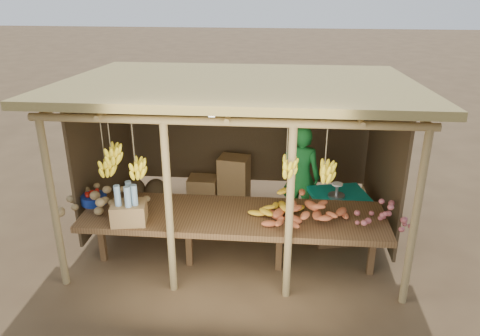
{
  "coord_description": "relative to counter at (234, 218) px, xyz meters",
  "views": [
    {
      "loc": [
        0.55,
        -6.26,
        3.65
      ],
      "look_at": [
        0.0,
        0.0,
        1.05
      ],
      "focal_mm": 35.0,
      "sensor_mm": 36.0,
      "label": 1
    }
  ],
  "objects": [
    {
      "name": "sweet_potato_heap",
      "position": [
        0.96,
        -0.15,
        0.24
      ],
      "size": [
        1.12,
        0.81,
        0.36
      ],
      "primitive_type": null,
      "rotation": [
        0.0,
        0.0,
        -0.21
      ],
      "color": "#C05A31",
      "rests_on": "counter"
    },
    {
      "name": "banana_pile",
      "position": [
        0.56,
        0.05,
        0.24
      ],
      "size": [
        0.75,
        0.56,
        0.35
      ],
      "primitive_type": null,
      "rotation": [
        0.0,
        0.0,
        -0.28
      ],
      "color": "yellow",
      "rests_on": "counter"
    },
    {
      "name": "counter",
      "position": [
        0.0,
        0.0,
        0.0
      ],
      "size": [
        3.9,
        1.05,
        0.8
      ],
      "color": "brown",
      "rests_on": "ground"
    },
    {
      "name": "bottle_box",
      "position": [
        -1.26,
        -0.33,
        0.26
      ],
      "size": [
        0.47,
        0.39,
        0.53
      ],
      "color": "#9D7646",
      "rests_on": "counter"
    },
    {
      "name": "carton_stack",
      "position": [
        -0.38,
        1.98,
        -0.39
      ],
      "size": [
        1.08,
        0.45,
        0.79
      ],
      "color": "#9D7646",
      "rests_on": "ground"
    },
    {
      "name": "ground",
      "position": [
        -0.0,
        0.95,
        -0.74
      ],
      "size": [
        60.0,
        60.0,
        0.0
      ],
      "primitive_type": "plane",
      "color": "brown",
      "rests_on": "ground"
    },
    {
      "name": "vendor",
      "position": [
        0.89,
        1.25,
        0.07
      ],
      "size": [
        0.66,
        0.5,
        1.63
      ],
      "primitive_type": "imported",
      "rotation": [
        0.0,
        0.0,
        2.95
      ],
      "color": "#1A752D",
      "rests_on": "ground"
    },
    {
      "name": "potato_heap",
      "position": [
        -1.7,
        0.01,
        0.25
      ],
      "size": [
        1.15,
        0.77,
        0.37
      ],
      "primitive_type": null,
      "rotation": [
        0.0,
        0.0,
        -0.12
      ],
      "color": "#987C4E",
      "rests_on": "counter"
    },
    {
      "name": "burlap_sacks",
      "position": [
        -1.69,
        1.72,
        -0.5
      ],
      "size": [
        0.78,
        0.41,
        0.55
      ],
      "color": "#493822",
      "rests_on": "ground"
    },
    {
      "name": "tomato_basin",
      "position": [
        -1.9,
        0.14,
        0.13
      ],
      "size": [
        0.34,
        0.34,
        0.18
      ],
      "rotation": [
        0.0,
        0.0,
        0.02
      ],
      "color": "navy",
      "rests_on": "counter"
    },
    {
      "name": "tarp_crate",
      "position": [
        1.45,
        0.9,
        -0.35
      ],
      "size": [
        0.92,
        0.84,
        0.94
      ],
      "color": "brown",
      "rests_on": "ground"
    },
    {
      "name": "onion_heap",
      "position": [
        1.84,
        -0.13,
        0.24
      ],
      "size": [
        0.77,
        0.5,
        0.35
      ],
      "primitive_type": null,
      "rotation": [
        0.0,
        0.0,
        0.07
      ],
      "color": "#AD5456",
      "rests_on": "counter"
    },
    {
      "name": "stall_structure",
      "position": [
        -0.03,
        0.9,
        1.18
      ],
      "size": [
        4.7,
        3.5,
        2.43
      ],
      "color": "#9A7F4F",
      "rests_on": "ground"
    }
  ]
}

